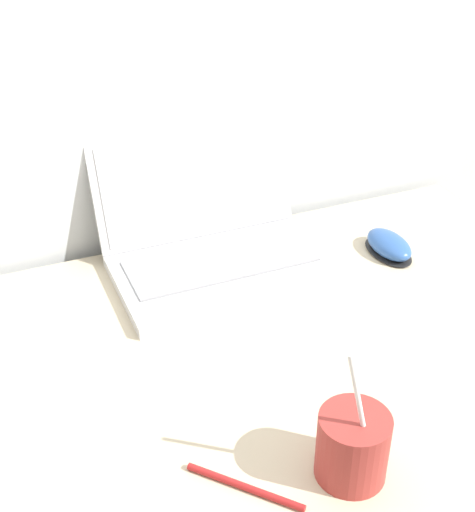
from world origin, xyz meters
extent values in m
cube|color=silver|center=(0.01, 0.59, 0.76)|extent=(0.37, 0.23, 0.02)
cube|color=gray|center=(0.01, 0.61, 0.78)|extent=(0.33, 0.13, 0.00)
cube|color=silver|center=(0.01, 0.74, 0.87)|extent=(0.37, 0.07, 0.19)
cube|color=white|center=(0.01, 0.73, 0.87)|extent=(0.34, 0.06, 0.17)
cylinder|color=#9E332D|center=(-0.02, 0.13, 0.80)|extent=(0.09, 0.09, 0.09)
cylinder|color=black|center=(-0.02, 0.13, 0.84)|extent=(0.07, 0.07, 0.01)
cylinder|color=white|center=(-0.02, 0.12, 0.87)|extent=(0.04, 0.02, 0.17)
ellipsoid|color=black|center=(0.31, 0.55, 0.76)|extent=(0.07, 0.12, 0.01)
ellipsoid|color=#2D569E|center=(0.31, 0.55, 0.77)|extent=(0.06, 0.11, 0.04)
cylinder|color=#A51E1E|center=(-0.14, 0.15, 0.76)|extent=(0.11, 0.12, 0.01)
camera|label=1|loc=(-0.37, -0.37, 1.44)|focal=50.00mm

